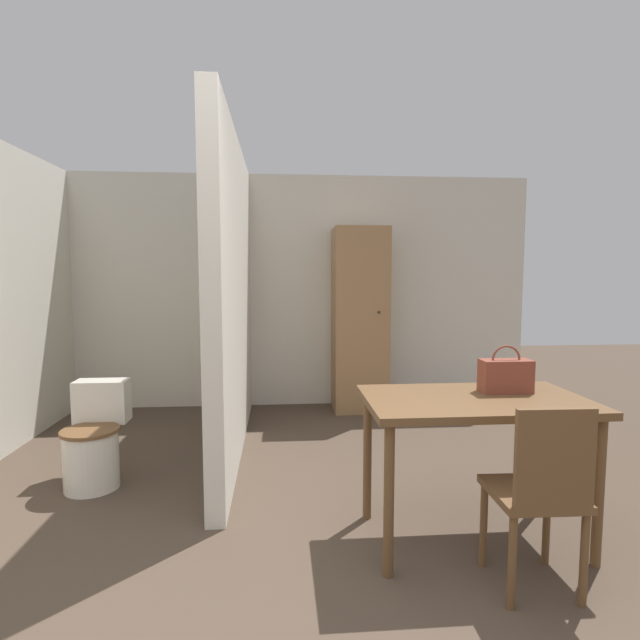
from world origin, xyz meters
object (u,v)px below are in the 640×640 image
at_px(handbag, 506,375).
at_px(wooden_cabinet, 360,320).
at_px(dining_table, 474,415).
at_px(toilet, 94,442).
at_px(wooden_chair, 540,490).

xyz_separation_m(handbag, wooden_cabinet, (-0.40, 2.55, 0.07)).
bearing_deg(dining_table, toilet, 158.39).
relative_size(wooden_chair, handbag, 3.22).
bearing_deg(wooden_cabinet, handbag, -81.06).
relative_size(wooden_chair, toilet, 1.29).
height_order(dining_table, toilet, dining_table).
bearing_deg(dining_table, handbag, 25.16).
bearing_deg(wooden_cabinet, wooden_chair, -84.34).
height_order(wooden_chair, wooden_cabinet, wooden_cabinet).
bearing_deg(wooden_cabinet, dining_table, -85.91).
bearing_deg(wooden_cabinet, toilet, -140.66).
bearing_deg(handbag, dining_table, -154.84).
distance_m(wooden_chair, wooden_cabinet, 3.17).
height_order(wooden_chair, handbag, handbag).
relative_size(wooden_chair, wooden_cabinet, 0.46).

